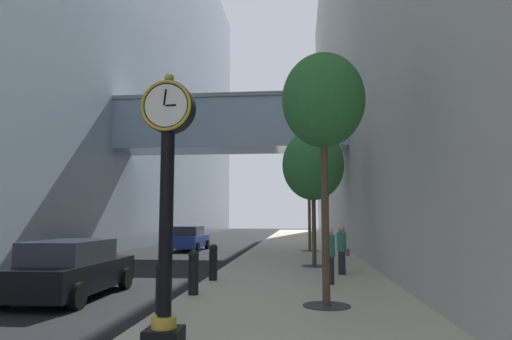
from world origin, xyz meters
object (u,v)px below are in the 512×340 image
Objects in this scene: street_tree_mid_near at (313,165)px; pedestrian_walking at (342,248)px; bollard_fourth at (194,271)px; street_tree_mid_far at (309,171)px; bollard_fifth at (213,261)px; pedestrian_by_clock at (330,253)px; car_blue_near at (190,239)px; street_tree_near at (323,102)px; street_clock at (167,194)px; bollard_third at (162,287)px; car_black_mid at (72,269)px.

pedestrian_walking is at bearing -70.91° from street_tree_mid_near.
bollard_fourth is 8.68m from street_tree_mid_near.
street_tree_mid_far reaches higher than pedestrian_walking.
bollard_fourth is at bearing -90.00° from bollard_fifth.
car_blue_near is at bearing 118.76° from pedestrian_by_clock.
street_tree_near is 3.45× the size of pedestrian_by_clock.
street_tree_mid_near is at bearing 64.32° from bollard_fourth.
street_tree_mid_far is at bearing 82.47° from street_clock.
bollard_third is at bearing -77.45° from car_blue_near.
pedestrian_by_clock reaches higher than bollard_third.
car_blue_near is at bearing 168.45° from street_tree_mid_far.
pedestrian_walking is 8.94m from car_black_mid.
street_tree_mid_far reaches higher than street_tree_mid_near.
bollard_third is 0.26× the size of car_black_mid.
street_clock reaches higher than pedestrian_walking.
street_tree_mid_far is 11.59m from pedestrian_walking.
pedestrian_by_clock is 0.42× the size of car_blue_near.
pedestrian_by_clock is (-0.59, -2.30, 0.01)m from pedestrian_walking.
street_tree_near is 3.45× the size of pedestrian_walking.
bollard_third is 4.29m from car_black_mid.
street_tree_near is 5.16m from pedestrian_by_clock.
bollard_fourth is 0.67× the size of pedestrian_by_clock.
street_tree_mid_near is (3.42, 4.41, 3.63)m from bollard_fifth.
car_blue_near is (-8.11, 14.77, -0.30)m from pedestrian_by_clock.
street_tree_near is at bearing -9.44° from car_black_mid.
bollard_third is 6.17m from pedestrian_by_clock.
car_black_mid is at bearing -113.74° from street_tree_mid_far.
pedestrian_walking is at bearing -85.29° from street_tree_mid_far.
car_black_mid is (-6.79, 1.13, -4.18)m from street_tree_near.
street_tree_mid_far is at bearing 77.48° from bollard_fourth.
bollard_third is 1.00× the size of bollard_fourth.
pedestrian_by_clock is (0.31, 3.39, -3.88)m from street_tree_near.
bollard_fourth is 0.67× the size of pedestrian_walking.
street_tree_mid_far is 1.55× the size of car_blue_near.
street_clock is at bearing -49.92° from car_black_mid.
car_blue_near reaches higher than bollard_third.
street_tree_mid_far reaches higher than car_black_mid.
car_blue_near is at bearing 102.55° from bollard_third.
car_black_mid is (-4.10, 4.88, -1.78)m from street_clock.
bollard_third is 0.67× the size of pedestrian_by_clock.
car_black_mid is (1.01, -17.03, -0.01)m from car_blue_near.
street_clock reaches higher than car_black_mid.
street_tree_mid_near is (3.42, 9.80, 3.63)m from bollard_third.
bollard_third is at bearing -38.13° from car_black_mid.
pedestrian_by_clock is at bearing 30.71° from bollard_fourth.
pedestrian_walking is (4.31, 4.52, 0.31)m from bollard_fourth.
pedestrian_walking reaches higher than car_black_mid.
street_tree_mid_far is at bearing 90.00° from street_tree_near.
bollard_fifth is (0.00, 2.69, 0.00)m from bollard_fourth.
car_black_mid reaches higher than bollard_fifth.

